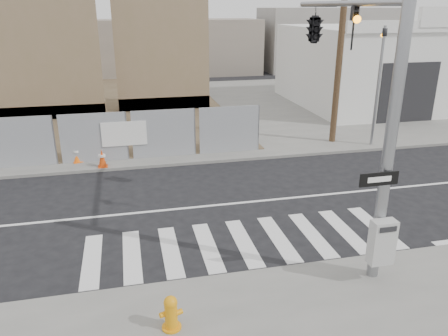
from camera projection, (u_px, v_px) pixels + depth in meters
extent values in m
plane|color=black|center=(223.00, 205.00, 14.19)|extent=(100.00, 100.00, 0.00)
cube|color=slate|center=(173.00, 110.00, 26.97)|extent=(50.00, 20.00, 0.12)
cylinder|color=gray|center=(392.00, 131.00, 9.07)|extent=(0.26, 0.26, 7.00)
cylinder|color=gray|center=(344.00, 3.00, 10.58)|extent=(0.14, 5.20, 0.14)
cube|color=#B2B2AF|center=(382.00, 242.00, 9.66)|extent=(0.55, 0.30, 1.05)
cube|color=black|center=(379.00, 179.00, 9.22)|extent=(0.90, 0.03, 0.30)
cube|color=silver|center=(380.00, 179.00, 9.20)|extent=(0.55, 0.01, 0.12)
imported|color=black|center=(354.00, 28.00, 10.23)|extent=(0.16, 0.20, 1.00)
imported|color=black|center=(315.00, 25.00, 12.24)|extent=(0.53, 2.48, 1.00)
cylinder|color=gray|center=(378.00, 88.00, 19.13)|extent=(0.12, 0.12, 5.20)
imported|color=black|center=(385.00, 28.00, 18.27)|extent=(0.16, 0.20, 1.00)
cube|color=#746246|center=(41.00, 46.00, 23.19)|extent=(6.00, 0.50, 8.00)
cube|color=#746246|center=(51.00, 110.00, 24.80)|extent=(6.00, 1.30, 0.80)
cube|color=#746246|center=(162.00, 42.00, 25.46)|extent=(5.50, 0.50, 8.00)
cube|color=#746246|center=(164.00, 102.00, 27.08)|extent=(5.50, 1.30, 0.80)
cube|color=silver|center=(390.00, 65.00, 28.14)|extent=(12.00, 10.00, 4.80)
cube|color=black|center=(408.00, 93.00, 23.41)|extent=(3.40, 0.06, 3.20)
cylinder|color=brown|center=(342.00, 30.00, 18.81)|extent=(0.28, 0.28, 10.00)
cylinder|color=orange|center=(172.00, 327.00, 8.56)|extent=(0.49, 0.49, 0.04)
cylinder|color=orange|center=(171.00, 316.00, 8.46)|extent=(0.32, 0.32, 0.58)
sphere|color=orange|center=(170.00, 303.00, 8.36)|extent=(0.27, 0.27, 0.27)
cylinder|color=orange|center=(163.00, 314.00, 8.41)|extent=(0.16, 0.15, 0.11)
cylinder|color=orange|center=(179.00, 312.00, 8.48)|extent=(0.16, 0.15, 0.11)
cube|color=#FB640D|center=(77.00, 162.00, 17.75)|extent=(0.48, 0.48, 0.03)
cone|color=#FB640D|center=(76.00, 154.00, 17.63)|extent=(0.43, 0.43, 0.71)
cylinder|color=silver|center=(76.00, 151.00, 17.60)|extent=(0.27, 0.27, 0.08)
cube|color=#D53F0B|center=(103.00, 166.00, 17.22)|extent=(0.39, 0.39, 0.03)
cone|color=#D53F0B|center=(102.00, 158.00, 17.10)|extent=(0.34, 0.34, 0.71)
cylinder|color=silver|center=(102.00, 156.00, 17.07)|extent=(0.28, 0.28, 0.08)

